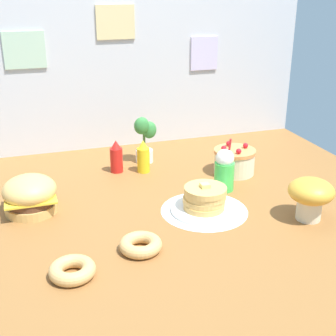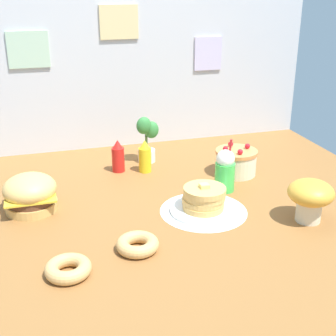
{
  "view_description": "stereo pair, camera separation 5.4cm",
  "coord_description": "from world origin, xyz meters",
  "px_view_note": "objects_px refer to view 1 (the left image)",
  "views": [
    {
      "loc": [
        -0.58,
        -1.86,
        1.0
      ],
      "look_at": [
        0.06,
        0.12,
        0.16
      ],
      "focal_mm": 49.66,
      "sensor_mm": 36.0,
      "label": 1
    },
    {
      "loc": [
        -0.53,
        -1.87,
        1.0
      ],
      "look_at": [
        0.06,
        0.12,
        0.16
      ],
      "focal_mm": 49.66,
      "sensor_mm": 36.0,
      "label": 2
    }
  ],
  "objects_px": {
    "layer_cake": "(234,161)",
    "potted_plant": "(144,137)",
    "ketchup_bottle": "(116,157)",
    "burger": "(30,195)",
    "mushroom_stool": "(311,195)",
    "mustard_bottle": "(143,157)",
    "pancake_stack": "(205,200)",
    "donut_pink_glaze": "(72,270)",
    "cream_soda_cup": "(224,170)",
    "donut_chocolate": "(141,244)"
  },
  "relations": [
    {
      "from": "layer_cake",
      "to": "potted_plant",
      "type": "distance_m",
      "value": 0.54
    },
    {
      "from": "ketchup_bottle",
      "to": "layer_cake",
      "type": "bearing_deg",
      "value": -19.69
    },
    {
      "from": "burger",
      "to": "ketchup_bottle",
      "type": "xyz_separation_m",
      "value": [
        0.48,
        0.35,
        0.0
      ]
    },
    {
      "from": "ketchup_bottle",
      "to": "mushroom_stool",
      "type": "relative_size",
      "value": 0.91
    },
    {
      "from": "mustard_bottle",
      "to": "mushroom_stool",
      "type": "height_order",
      "value": "mushroom_stool"
    },
    {
      "from": "mustard_bottle",
      "to": "ketchup_bottle",
      "type": "bearing_deg",
      "value": 162.19
    },
    {
      "from": "pancake_stack",
      "to": "donut_pink_glaze",
      "type": "xyz_separation_m",
      "value": [
        -0.65,
        -0.33,
        -0.03
      ]
    },
    {
      "from": "cream_soda_cup",
      "to": "donut_pink_glaze",
      "type": "xyz_separation_m",
      "value": [
        -0.83,
        -0.52,
        -0.08
      ]
    },
    {
      "from": "ketchup_bottle",
      "to": "cream_soda_cup",
      "type": "bearing_deg",
      "value": -40.7
    },
    {
      "from": "cream_soda_cup",
      "to": "mushroom_stool",
      "type": "bearing_deg",
      "value": -60.28
    },
    {
      "from": "cream_soda_cup",
      "to": "donut_chocolate",
      "type": "relative_size",
      "value": 1.61
    },
    {
      "from": "pancake_stack",
      "to": "cream_soda_cup",
      "type": "bearing_deg",
      "value": 46.21
    },
    {
      "from": "burger",
      "to": "ketchup_bottle",
      "type": "relative_size",
      "value": 1.33
    },
    {
      "from": "burger",
      "to": "mushroom_stool",
      "type": "bearing_deg",
      "value": -21.25
    },
    {
      "from": "ketchup_bottle",
      "to": "mustard_bottle",
      "type": "height_order",
      "value": "same"
    },
    {
      "from": "burger",
      "to": "mustard_bottle",
      "type": "distance_m",
      "value": 0.69
    },
    {
      "from": "ketchup_bottle",
      "to": "potted_plant",
      "type": "height_order",
      "value": "potted_plant"
    },
    {
      "from": "ketchup_bottle",
      "to": "cream_soda_cup",
      "type": "xyz_separation_m",
      "value": [
        0.47,
        -0.41,
        0.02
      ]
    },
    {
      "from": "donut_pink_glaze",
      "to": "mushroom_stool",
      "type": "distance_m",
      "value": 1.08
    },
    {
      "from": "donut_pink_glaze",
      "to": "donut_chocolate",
      "type": "distance_m",
      "value": 0.29
    },
    {
      "from": "mustard_bottle",
      "to": "burger",
      "type": "bearing_deg",
      "value": -153.78
    },
    {
      "from": "burger",
      "to": "donut_pink_glaze",
      "type": "distance_m",
      "value": 0.59
    },
    {
      "from": "mustard_bottle",
      "to": "pancake_stack",
      "type": "bearing_deg",
      "value": -75.32
    },
    {
      "from": "burger",
      "to": "potted_plant",
      "type": "height_order",
      "value": "potted_plant"
    },
    {
      "from": "ketchup_bottle",
      "to": "donut_pink_glaze",
      "type": "relative_size",
      "value": 1.08
    },
    {
      "from": "donut_chocolate",
      "to": "donut_pink_glaze",
      "type": "bearing_deg",
      "value": -161.82
    },
    {
      "from": "layer_cake",
      "to": "donut_chocolate",
      "type": "height_order",
      "value": "layer_cake"
    },
    {
      "from": "burger",
      "to": "cream_soda_cup",
      "type": "bearing_deg",
      "value": -3.2
    },
    {
      "from": "pancake_stack",
      "to": "ketchup_bottle",
      "type": "distance_m",
      "value": 0.66
    },
    {
      "from": "burger",
      "to": "cream_soda_cup",
      "type": "xyz_separation_m",
      "value": [
        0.95,
        -0.05,
        0.02
      ]
    },
    {
      "from": "mustard_bottle",
      "to": "donut_chocolate",
      "type": "bearing_deg",
      "value": -105.9
    },
    {
      "from": "donut_chocolate",
      "to": "potted_plant",
      "type": "height_order",
      "value": "potted_plant"
    },
    {
      "from": "donut_chocolate",
      "to": "mushroom_stool",
      "type": "bearing_deg",
      "value": 1.81
    },
    {
      "from": "burger",
      "to": "ketchup_bottle",
      "type": "bearing_deg",
      "value": 36.32
    },
    {
      "from": "burger",
      "to": "pancake_stack",
      "type": "bearing_deg",
      "value": -17.74
    },
    {
      "from": "mustard_bottle",
      "to": "cream_soda_cup",
      "type": "bearing_deg",
      "value": -47.58
    },
    {
      "from": "donut_pink_glaze",
      "to": "potted_plant",
      "type": "height_order",
      "value": "potted_plant"
    },
    {
      "from": "layer_cake",
      "to": "cream_soda_cup",
      "type": "height_order",
      "value": "cream_soda_cup"
    },
    {
      "from": "layer_cake",
      "to": "ketchup_bottle",
      "type": "distance_m",
      "value": 0.66
    },
    {
      "from": "pancake_stack",
      "to": "donut_pink_glaze",
      "type": "distance_m",
      "value": 0.73
    },
    {
      "from": "mustard_bottle",
      "to": "layer_cake",
      "type": "bearing_deg",
      "value": -20.24
    },
    {
      "from": "cream_soda_cup",
      "to": "donut_chocolate",
      "type": "height_order",
      "value": "cream_soda_cup"
    },
    {
      "from": "burger",
      "to": "donut_pink_glaze",
      "type": "bearing_deg",
      "value": -78.53
    },
    {
      "from": "ketchup_bottle",
      "to": "cream_soda_cup",
      "type": "distance_m",
      "value": 0.62
    },
    {
      "from": "donut_pink_glaze",
      "to": "donut_chocolate",
      "type": "relative_size",
      "value": 1.0
    },
    {
      "from": "burger",
      "to": "layer_cake",
      "type": "bearing_deg",
      "value": 6.85
    },
    {
      "from": "pancake_stack",
      "to": "donut_pink_glaze",
      "type": "relative_size",
      "value": 1.83
    },
    {
      "from": "cream_soda_cup",
      "to": "potted_plant",
      "type": "height_order",
      "value": "potted_plant"
    },
    {
      "from": "cream_soda_cup",
      "to": "potted_plant",
      "type": "bearing_deg",
      "value": 119.06
    },
    {
      "from": "donut_pink_glaze",
      "to": "pancake_stack",
      "type": "bearing_deg",
      "value": 27.03
    }
  ]
}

